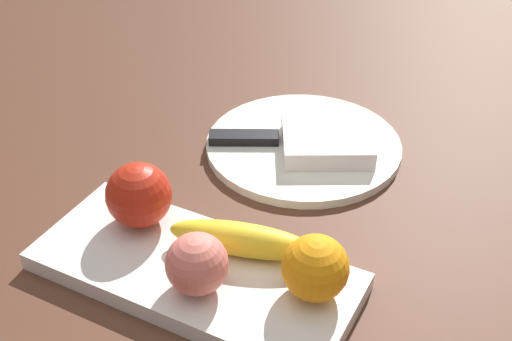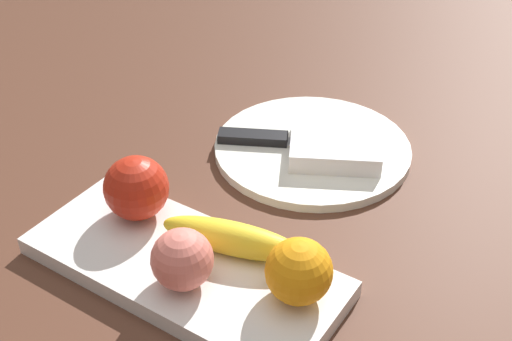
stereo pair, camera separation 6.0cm
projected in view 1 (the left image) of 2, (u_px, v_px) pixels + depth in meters
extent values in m
plane|color=#523021|center=(234.00, 294.00, 0.67)|extent=(2.40, 2.40, 0.00)
cube|color=silver|center=(195.00, 270.00, 0.68)|extent=(0.33, 0.14, 0.02)
sphere|color=#B52413|center=(139.00, 195.00, 0.71)|extent=(0.07, 0.07, 0.07)
ellipsoid|color=yellow|center=(241.00, 240.00, 0.68)|extent=(0.16, 0.07, 0.04)
sphere|color=orange|center=(315.00, 268.00, 0.62)|extent=(0.06, 0.06, 0.06)
sphere|color=#E17366|center=(197.00, 264.00, 0.63)|extent=(0.06, 0.06, 0.06)
cylinder|color=white|center=(303.00, 146.00, 0.88)|extent=(0.25, 0.25, 0.01)
cube|color=white|center=(327.00, 140.00, 0.85)|extent=(0.15, 0.14, 0.02)
cube|color=silver|center=(290.00, 141.00, 0.87)|extent=(0.14, 0.09, 0.00)
cube|color=black|center=(244.00, 138.00, 0.87)|extent=(0.09, 0.06, 0.01)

